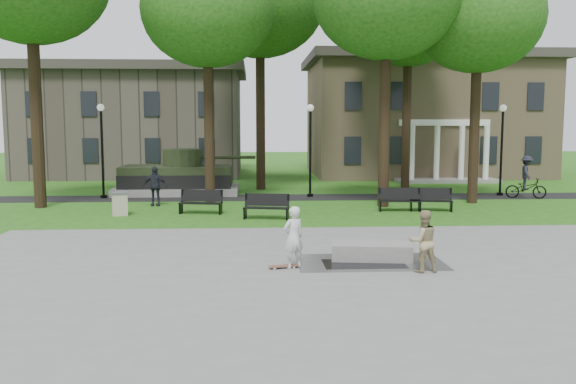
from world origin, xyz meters
name	(u,v)px	position (x,y,z in m)	size (l,w,h in m)	color
ground	(329,244)	(0.00, 0.00, 0.00)	(120.00, 120.00, 0.00)	#1D5714
plaza	(356,286)	(0.00, -5.00, 0.01)	(22.00, 16.00, 0.02)	gray
footpath	(301,197)	(0.00, 12.00, 0.01)	(44.00, 2.60, 0.01)	black
building_right	(421,115)	(10.00, 26.00, 4.34)	(17.00, 12.00, 8.60)	#9E8460
building_left	(136,125)	(-11.00, 26.50, 3.60)	(15.00, 10.00, 7.20)	#4C443D
tree_1	(207,11)	(-4.50, 10.50, 8.95)	(6.20, 6.20, 11.63)	black
tree_3	(478,18)	(8.00, 9.50, 8.60)	(6.00, 6.00, 11.19)	black
tree_4	(260,3)	(-2.00, 16.00, 10.39)	(7.20, 7.20, 13.50)	black
tree_5	(409,19)	(6.50, 16.50, 9.67)	(6.40, 6.40, 12.44)	black
lamp_left	(102,143)	(-10.00, 12.30, 2.79)	(0.36, 0.36, 4.73)	black
lamp_mid	(310,143)	(0.50, 12.30, 2.79)	(0.36, 0.36, 4.73)	black
lamp_right	(502,142)	(10.50, 12.30, 2.79)	(0.36, 0.36, 4.73)	black
tank_monument	(178,178)	(-6.46, 14.00, 0.86)	(7.45, 3.40, 2.40)	gray
puddle	(364,264)	(0.60, -2.80, 0.02)	(2.20, 1.20, 0.00)	black
concrete_block	(371,251)	(0.90, -2.23, 0.24)	(2.20, 1.00, 0.45)	gray
skateboard	(284,267)	(-1.60, -3.18, 0.06)	(0.78, 0.20, 0.07)	brown
skateboarder	(293,237)	(-1.34, -3.15, 0.84)	(0.60, 0.39, 1.64)	silver
friend_watching	(423,241)	(1.93, -3.74, 0.82)	(0.77, 0.60, 1.59)	tan
pedestrian_walker	(155,186)	(-6.93, 9.28, 0.91)	(1.07, 0.44, 1.82)	#20202B
cyclist	(526,181)	(11.31, 11.03, 0.88)	(2.07, 1.24, 2.16)	black
park_bench_0	(201,201)	(-4.61, 6.74, 0.52)	(1.85, 0.83, 1.00)	black
park_bench_1	(266,206)	(-1.90, 5.19, 0.52)	(1.85, 0.86, 1.00)	black
park_bench_2	(399,199)	(3.89, 7.00, 0.52)	(1.83, 0.67, 1.00)	black
park_bench_3	(431,199)	(5.25, 6.97, 0.52)	(1.85, 0.82, 1.00)	black
trash_bin	(120,204)	(-7.91, 6.45, 0.49)	(0.81, 0.81, 0.96)	#B5AF95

